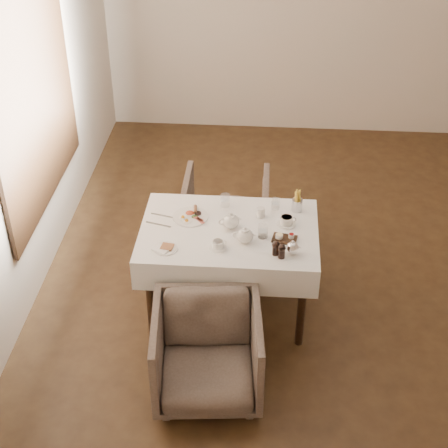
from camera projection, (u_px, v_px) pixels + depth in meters
name	position (u px, v px, depth m)	size (l,w,h in m)	color
room	(31.00, 78.00, 5.04)	(5.00, 5.00, 5.00)	#301E10
table	(229.00, 242.00, 4.99)	(1.28, 0.88, 0.75)	black
armchair_near	(207.00, 353.00, 4.51)	(0.70, 0.72, 0.66)	#4A3E36
armchair_far	(226.00, 213.00, 5.84)	(0.71, 0.73, 0.67)	#4A3E36
breakfast_plate	(191.00, 216.00, 5.04)	(0.26, 0.26, 0.03)	white
side_plate	(165.00, 249.00, 4.72)	(0.18, 0.16, 0.02)	white
teapot_centre	(231.00, 220.00, 4.90)	(0.16, 0.13, 0.13)	white
teapot_front	(245.00, 235.00, 4.76)	(0.16, 0.12, 0.13)	white
creamer	(261.00, 212.00, 5.03)	(0.06, 0.06, 0.07)	white
teacup_near	(218.00, 245.00, 4.73)	(0.12, 0.12, 0.06)	white
teacup_far	(286.00, 221.00, 4.95)	(0.14, 0.14, 0.07)	white
glass_left	(225.00, 200.00, 5.15)	(0.07, 0.07, 0.10)	silver
glass_mid	(263.00, 231.00, 4.82)	(0.07, 0.07, 0.10)	silver
glass_right	(275.00, 204.00, 5.12)	(0.06, 0.06, 0.09)	silver
condiment_board	(284.00, 238.00, 4.81)	(0.19, 0.14, 0.04)	black
pepper_mill_left	(276.00, 248.00, 4.65)	(0.05, 0.05, 0.11)	black
pepper_mill_right	(282.00, 251.00, 4.62)	(0.05, 0.05, 0.11)	black
silver_pot	(292.00, 247.00, 4.66)	(0.10, 0.09, 0.11)	white
fries_cup	(297.00, 202.00, 5.08)	(0.08, 0.08, 0.17)	silver
cutlery_fork	(163.00, 216.00, 5.06)	(0.01, 0.19, 0.00)	silver
cutlery_knife	(158.00, 224.00, 4.97)	(0.02, 0.20, 0.00)	silver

